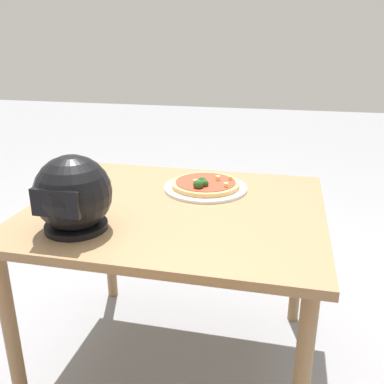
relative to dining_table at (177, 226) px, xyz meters
The scene contains 5 objects.
ground_plane 0.63m from the dining_table, ahead, with size 14.00×14.00×0.00m, color gray.
dining_table is the anchor object (origin of this frame).
pizza_plate 0.23m from the dining_table, 108.99° to the right, with size 0.34×0.34×0.01m, color white.
pizza 0.23m from the dining_table, 109.45° to the right, with size 0.28×0.28×0.05m.
motorcycle_helmet 0.43m from the dining_table, 45.64° to the left, with size 0.25×0.25×0.25m.
Camera 1 is at (-0.38, 1.40, 1.30)m, focal length 39.50 mm.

